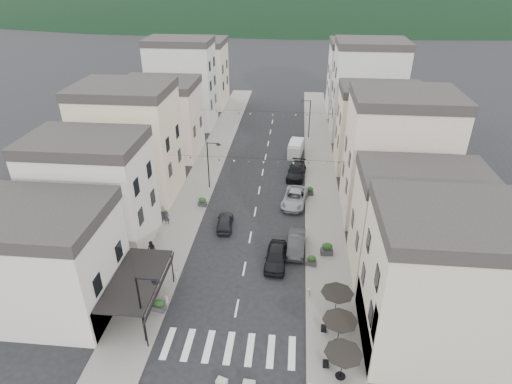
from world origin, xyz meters
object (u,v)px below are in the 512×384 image
Objects in this scene: parked_car_d at (296,171)px; delivery_van at (296,148)px; parked_car_c at (295,198)px; parked_car_a at (276,257)px; parked_car_b at (296,244)px; pedestrian_a at (167,217)px; parked_car_e at (225,222)px; pedestrian_b at (152,250)px.

delivery_van reaches higher than parked_car_d.
parked_car_d reaches higher than parked_car_c.
delivery_van is (1.38, 25.13, 0.25)m from parked_car_a.
parked_car_c is at bearing 94.90° from parked_car_b.
parked_car_e is at bearing -10.41° from pedestrian_a.
parked_car_a is 25.17m from delivery_van.
pedestrian_a is (-13.52, 3.16, 0.16)m from parked_car_b.
delivery_van reaches higher than pedestrian_a.
parked_car_c is at bearing 85.02° from parked_car_a.
parked_car_e is 2.53× the size of pedestrian_a.
parked_car_e is (-7.08, -5.60, -0.08)m from parked_car_c.
parked_car_b is 0.86× the size of parked_car_d.
parked_car_c is 17.29m from pedestrian_b.
delivery_van reaches higher than pedestrian_b.
parked_car_a reaches higher than parked_car_b.
parked_car_c is 3.48× the size of pedestrian_a.
pedestrian_b is (-5.89, -5.84, 0.32)m from parked_car_e.
delivery_van is 23.65m from pedestrian_a.
pedestrian_a is at bearing -130.05° from parked_car_d.
parked_car_e is (-7.20, -12.57, -0.09)m from parked_car_d.
parked_car_d is 3.02× the size of pedestrian_b.
pedestrian_b is at bearing -130.75° from parked_car_c.
pedestrian_b is at bearing -175.96° from parked_car_a.
pedestrian_b is (-11.49, -0.29, 0.20)m from parked_car_a.
parked_car_d is at bearing 32.22° from pedestrian_a.
parked_car_b is at bearing -82.06° from delivery_van.
pedestrian_b is at bearing -119.03° from parked_car_d.
parked_car_b is 8.09m from parked_car_e.
parked_car_d is at bearing -81.35° from delivery_van.
delivery_van reaches higher than parked_car_e.
parked_car_c is at bearing 52.56° from pedestrian_b.
parked_car_a is 1.03× the size of parked_car_b.
parked_car_e is at bearing -102.73° from delivery_van.
parked_car_c reaches higher than parked_car_b.
parked_car_c is at bearing -146.48° from parked_car_e.
delivery_van is at bearing 74.31° from pedestrian_b.
delivery_van is at bearing 89.46° from parked_car_a.
pedestrian_b reaches higher than parked_car_d.
pedestrian_a is (-13.10, -19.69, -0.14)m from delivery_van.
parked_car_b is 2.89× the size of pedestrian_a.
pedestrian_a is (-6.12, -0.10, 0.23)m from parked_car_e.
parked_car_a is at bearing -36.28° from pedestrian_a.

